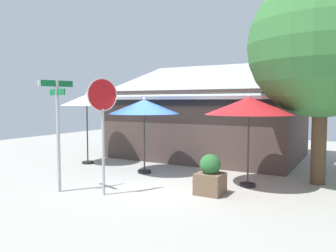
{
  "coord_description": "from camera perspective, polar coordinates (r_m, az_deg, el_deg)",
  "views": [
    {
      "loc": [
        5.07,
        -7.98,
        2.38
      ],
      "look_at": [
        -0.18,
        1.2,
        1.6
      ],
      "focal_mm": 35.67,
      "sensor_mm": 36.0,
      "label": 1
    }
  ],
  "objects": [
    {
      "name": "patio_umbrella_royal_blue_center",
      "position": [
        11.0,
        -4.1,
        3.24
      ],
      "size": [
        2.32,
        2.32,
        2.51
      ],
      "color": "black",
      "rests_on": "ground"
    },
    {
      "name": "shade_tree",
      "position": [
        10.37,
        26.54,
        11.91
      ],
      "size": [
        4.71,
        4.12,
        6.04
      ],
      "color": "brown",
      "rests_on": "ground"
    },
    {
      "name": "sidewalk_planter",
      "position": [
        8.72,
        7.22,
        -8.5
      ],
      "size": [
        0.68,
        0.68,
        1.04
      ],
      "color": "brown",
      "rests_on": "ground"
    },
    {
      "name": "ground_plane",
      "position": [
        9.76,
        -2.61,
        -10.2
      ],
      "size": [
        28.0,
        28.0,
        0.1
      ],
      "primitive_type": "cube",
      "color": "#9E9B93"
    },
    {
      "name": "street_sign_post",
      "position": [
        9.16,
        -18.32,
        0.42
      ],
      "size": [
        0.83,
        0.89,
        2.94
      ],
      "color": "#A8AAB2",
      "rests_on": "ground"
    },
    {
      "name": "stop_sign",
      "position": [
        8.53,
        -11.1,
        2.19
      ],
      "size": [
        0.32,
        0.77,
        2.96
      ],
      "color": "#A8AAB2",
      "rests_on": "ground"
    },
    {
      "name": "cafe_building",
      "position": [
        14.6,
        6.83,
        0.75
      ],
      "size": [
        8.03,
        5.64,
        4.23
      ],
      "color": "#473833",
      "rests_on": "ground"
    },
    {
      "name": "patio_umbrella_ivory_left",
      "position": [
        13.04,
        -13.71,
        4.22
      ],
      "size": [
        1.95,
        1.95,
        2.71
      ],
      "color": "black",
      "rests_on": "ground"
    },
    {
      "name": "patio_umbrella_crimson_right",
      "position": [
        9.5,
        13.66,
        3.3
      ],
      "size": [
        2.45,
        2.45,
        2.57
      ],
      "color": "black",
      "rests_on": "ground"
    }
  ]
}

